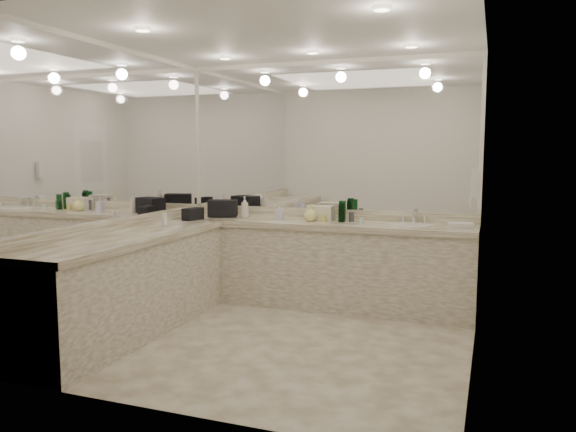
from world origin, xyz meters
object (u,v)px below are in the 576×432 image
at_px(black_toiletry_bag, 223,209).
at_px(sink, 411,226).
at_px(wall_phone, 475,184).
at_px(cream_cosmetic_case, 321,213).
at_px(soap_bottle_a, 245,207).
at_px(soap_bottle_b, 279,212).
at_px(hand_towel, 461,225).
at_px(soap_bottle_c, 310,213).

bearing_deg(black_toiletry_bag, sink, 0.44).
distance_m(wall_phone, cream_cosmetic_case, 1.71).
bearing_deg(soap_bottle_a, soap_bottle_b, -7.71).
bearing_deg(cream_cosmetic_case, sink, -4.90).
bearing_deg(hand_towel, soap_bottle_c, -177.29).
xyz_separation_m(sink, hand_towel, (0.47, 0.04, 0.02)).
height_order(wall_phone, soap_bottle_c, wall_phone).
xyz_separation_m(cream_cosmetic_case, soap_bottle_a, (-0.85, -0.07, 0.04)).
xyz_separation_m(soap_bottle_b, soap_bottle_c, (0.34, 0.02, -0.00)).
relative_size(sink, cream_cosmetic_case, 1.63).
xyz_separation_m(black_toiletry_bag, cream_cosmetic_case, (1.11, 0.10, -0.01)).
xyz_separation_m(wall_phone, soap_bottle_a, (-2.42, 0.51, -0.33)).
height_order(wall_phone, soap_bottle_a, wall_phone).
bearing_deg(black_toiletry_bag, soap_bottle_c, -0.86).
bearing_deg(soap_bottle_b, black_toiletry_bag, 177.22).
relative_size(wall_phone, hand_towel, 1.02).
height_order(wall_phone, cream_cosmetic_case, wall_phone).
relative_size(cream_cosmetic_case, soap_bottle_b, 1.52).
height_order(cream_cosmetic_case, soap_bottle_b, soap_bottle_b).
distance_m(sink, cream_cosmetic_case, 0.96).
relative_size(black_toiletry_bag, cream_cosmetic_case, 1.17).
distance_m(black_toiletry_bag, soap_bottle_b, 0.69).
bearing_deg(soap_bottle_c, soap_bottle_a, 176.99).
relative_size(sink, soap_bottle_b, 2.47).
height_order(sink, soap_bottle_c, soap_bottle_c).
bearing_deg(soap_bottle_c, sink, 1.74).
bearing_deg(hand_towel, soap_bottle_b, -177.23).
xyz_separation_m(cream_cosmetic_case, soap_bottle_c, (-0.08, -0.11, 0.01)).
bearing_deg(wall_phone, cream_cosmetic_case, 159.56).
xyz_separation_m(wall_phone, soap_bottle_c, (-1.64, 0.47, -0.36)).
bearing_deg(wall_phone, sink, 140.43).
bearing_deg(black_toiletry_bag, soap_bottle_a, 5.62).
height_order(black_toiletry_bag, soap_bottle_a, soap_bottle_a).
relative_size(soap_bottle_b, soap_bottle_c, 1.01).
bearing_deg(black_toiletry_bag, soap_bottle_b, -2.78).
relative_size(sink, black_toiletry_bag, 1.40).
distance_m(cream_cosmetic_case, hand_towel, 1.43).
bearing_deg(soap_bottle_c, wall_phone, -15.91).
bearing_deg(sink, soap_bottle_b, -177.95).
height_order(black_toiletry_bag, soap_bottle_c, black_toiletry_bag).
height_order(cream_cosmetic_case, soap_bottle_a, soap_bottle_a).
bearing_deg(wall_phone, black_toiletry_bag, 169.73).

